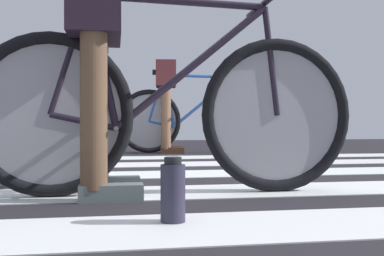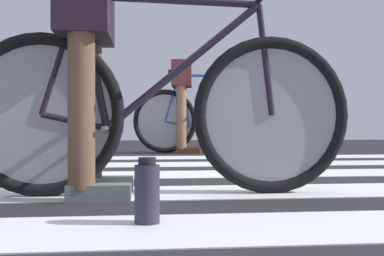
{
  "view_description": "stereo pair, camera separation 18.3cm",
  "coord_description": "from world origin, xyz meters",
  "px_view_note": "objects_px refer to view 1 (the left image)",
  "views": [
    {
      "loc": [
        -0.28,
        -2.61,
        0.33
      ],
      "look_at": [
        0.17,
        -0.02,
        0.32
      ],
      "focal_mm": 43.33,
      "sensor_mm": 36.0,
      "label": 1
    },
    {
      "loc": [
        -0.1,
        -2.61,
        0.33
      ],
      "look_at": [
        0.17,
        -0.02,
        0.32
      ],
      "focal_mm": 43.33,
      "sensor_mm": 36.0,
      "label": 2
    }
  ],
  "objects_px": {
    "cyclist_1_of_2": "(96,53)",
    "bicycle_2_of_2": "(194,119)",
    "cyclist_2_of_2": "(166,94)",
    "bicycle_1_of_2": "(167,109)",
    "water_bottle": "(173,192)"
  },
  "relations": [
    {
      "from": "bicycle_2_of_2",
      "to": "cyclist_2_of_2",
      "type": "bearing_deg",
      "value": -180.0
    },
    {
      "from": "bicycle_1_of_2",
      "to": "water_bottle",
      "type": "relative_size",
      "value": 8.25
    },
    {
      "from": "bicycle_2_of_2",
      "to": "cyclist_1_of_2",
      "type": "bearing_deg",
      "value": -101.3
    },
    {
      "from": "bicycle_2_of_2",
      "to": "water_bottle",
      "type": "xyz_separation_m",
      "value": [
        -0.72,
        -3.69,
        -0.29
      ]
    },
    {
      "from": "bicycle_1_of_2",
      "to": "water_bottle",
      "type": "bearing_deg",
      "value": -94.63
    },
    {
      "from": "bicycle_1_of_2",
      "to": "cyclist_2_of_2",
      "type": "bearing_deg",
      "value": 83.84
    },
    {
      "from": "bicycle_1_of_2",
      "to": "bicycle_2_of_2",
      "type": "relative_size",
      "value": 1.0
    },
    {
      "from": "bicycle_1_of_2",
      "to": "cyclist_2_of_2",
      "type": "relative_size",
      "value": 1.69
    },
    {
      "from": "cyclist_1_of_2",
      "to": "water_bottle",
      "type": "relative_size",
      "value": 4.59
    },
    {
      "from": "cyclist_1_of_2",
      "to": "water_bottle",
      "type": "xyz_separation_m",
      "value": [
        0.26,
        -0.6,
        -0.53
      ]
    },
    {
      "from": "cyclist_1_of_2",
      "to": "bicycle_2_of_2",
      "type": "bearing_deg",
      "value": 72.82
    },
    {
      "from": "bicycle_1_of_2",
      "to": "bicycle_2_of_2",
      "type": "distance_m",
      "value": 3.16
    },
    {
      "from": "cyclist_1_of_2",
      "to": "water_bottle",
      "type": "height_order",
      "value": "cyclist_1_of_2"
    },
    {
      "from": "cyclist_2_of_2",
      "to": "bicycle_1_of_2",
      "type": "bearing_deg",
      "value": -90.28
    },
    {
      "from": "bicycle_2_of_2",
      "to": "cyclist_2_of_2",
      "type": "relative_size",
      "value": 1.69
    }
  ]
}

